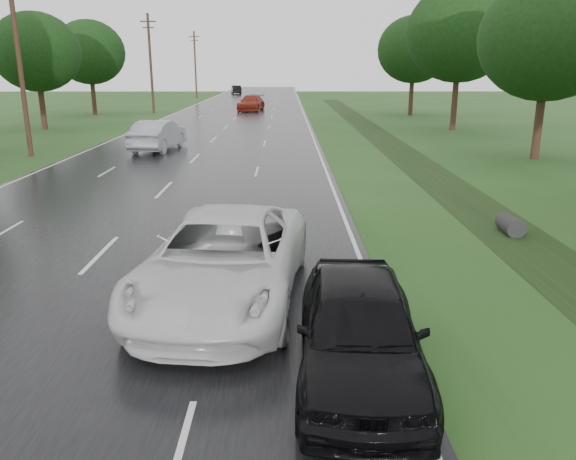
{
  "coord_description": "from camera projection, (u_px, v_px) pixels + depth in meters",
  "views": [
    {
      "loc": [
        4.85,
        -5.91,
        4.75
      ],
      "look_at": [
        4.9,
        5.91,
        1.3
      ],
      "focal_mm": 35.0,
      "sensor_mm": 36.0,
      "label": 1
    }
  ],
  "objects": [
    {
      "name": "utility_pole_far",
      "position": [
        151.0,
        62.0,
        58.3
      ],
      "size": [
        1.6,
        0.26,
        10.0
      ],
      "color": "#3A2418",
      "rests_on": "ground"
    },
    {
      "name": "edge_stripe_east",
      "position": [
        307.0,
        121.0,
        50.2
      ],
      "size": [
        0.12,
        180.0,
        0.01
      ],
      "primitive_type": "cube",
      "color": "silver",
      "rests_on": "road"
    },
    {
      "name": "far_car_red",
      "position": [
        251.0,
        103.0,
        62.42
      ],
      "size": [
        3.14,
        6.03,
        1.67
      ],
      "primitive_type": "imported",
      "rotation": [
        0.0,
        0.0,
        -0.14
      ],
      "color": "maroon",
      "rests_on": "road"
    },
    {
      "name": "road",
      "position": [
        232.0,
        122.0,
        50.18
      ],
      "size": [
        14.0,
        180.0,
        0.04
      ],
      "primitive_type": "cube",
      "color": "black",
      "rests_on": "ground"
    },
    {
      "name": "edge_stripe_west",
      "position": [
        156.0,
        121.0,
        50.15
      ],
      "size": [
        0.12,
        180.0,
        0.01
      ],
      "primitive_type": "cube",
      "color": "silver",
      "rests_on": "road"
    },
    {
      "name": "silver_sedan",
      "position": [
        158.0,
        135.0,
        32.69
      ],
      "size": [
        2.49,
        5.49,
        1.75
      ],
      "primitive_type": "imported",
      "rotation": [
        0.0,
        0.0,
        3.02
      ],
      "color": "#999BA2",
      "rests_on": "road"
    },
    {
      "name": "tree_west_f",
      "position": [
        89.0,
        52.0,
        56.09
      ],
      "size": [
        7.0,
        7.0,
        9.29
      ],
      "color": "#3A2418",
      "rests_on": "ground"
    },
    {
      "name": "white_pickup",
      "position": [
        225.0,
        259.0,
        11.54
      ],
      "size": [
        3.66,
        6.79,
        1.81
      ],
      "primitive_type": "imported",
      "rotation": [
        0.0,
        0.0,
        -0.1
      ],
      "color": "silver",
      "rests_on": "road"
    },
    {
      "name": "tree_west_d",
      "position": [
        36.0,
        52.0,
        42.74
      ],
      "size": [
        6.6,
        6.6,
        8.8
      ],
      "color": "#3A2418",
      "rests_on": "ground"
    },
    {
      "name": "utility_pole_distant",
      "position": [
        195.0,
        64.0,
        87.1
      ],
      "size": [
        1.6,
        0.26,
        10.0
      ],
      "color": "#3A2418",
      "rests_on": "ground"
    },
    {
      "name": "dark_sedan",
      "position": [
        360.0,
        328.0,
        8.69
      ],
      "size": [
        2.19,
        4.86,
        1.62
      ],
      "primitive_type": "imported",
      "rotation": [
        0.0,
        0.0,
        -0.06
      ],
      "color": "black",
      "rests_on": "road"
    },
    {
      "name": "tree_east_c",
      "position": [
        549.0,
        38.0,
        28.38
      ],
      "size": [
        7.0,
        7.0,
        9.29
      ],
      "color": "#3A2418",
      "rests_on": "ground"
    },
    {
      "name": "drainage_ditch",
      "position": [
        435.0,
        177.0,
        24.98
      ],
      "size": [
        2.2,
        120.0,
        0.56
      ],
      "color": "black",
      "rests_on": "ground"
    },
    {
      "name": "tree_east_f",
      "position": [
        414.0,
        50.0,
        55.19
      ],
      "size": [
        7.2,
        7.2,
        9.62
      ],
      "color": "#3A2418",
      "rests_on": "ground"
    },
    {
      "name": "far_car_dark",
      "position": [
        236.0,
        90.0,
        100.6
      ],
      "size": [
        2.32,
        4.78,
        1.51
      ],
      "primitive_type": "imported",
      "rotation": [
        0.0,
        0.0,
        3.3
      ],
      "color": "black",
      "rests_on": "road"
    },
    {
      "name": "center_line",
      "position": [
        231.0,
        121.0,
        50.18
      ],
      "size": [
        0.12,
        180.0,
        0.01
      ],
      "primitive_type": "cube",
      "color": "silver",
      "rests_on": "road"
    },
    {
      "name": "tree_east_d",
      "position": [
        460.0,
        33.0,
        41.54
      ],
      "size": [
        8.0,
        8.0,
        10.76
      ],
      "color": "#3A2418",
      "rests_on": "ground"
    },
    {
      "name": "utility_pole_mid",
      "position": [
        19.0,
        58.0,
        29.5
      ],
      "size": [
        1.6,
        0.26,
        10.0
      ],
      "color": "#3A2418",
      "rests_on": "ground"
    }
  ]
}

